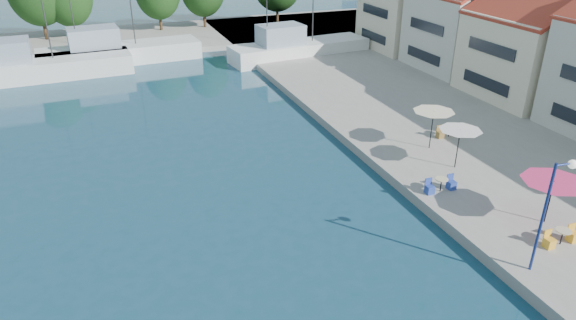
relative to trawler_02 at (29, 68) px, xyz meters
name	(u,v)px	position (x,y,z in m)	size (l,w,h in m)	color
quay_right	(532,113)	(36.95, -24.57, -0.77)	(32.00, 92.00, 0.60)	gray
quay_far	(102,42)	(6.95, 12.43, -0.77)	(90.00, 16.00, 0.60)	gray
building_04	(536,41)	(38.95, -21.57, 3.95)	(9.00, 8.80, 9.20)	#F7EAC5
building_05	(464,18)	(38.95, -12.57, 4.19)	(8.40, 8.80, 9.70)	silver
building_06	(411,2)	(38.95, -3.57, 4.43)	(9.00, 8.80, 10.20)	#F2E3C2
trawler_02	(29,68)	(0.00, 0.00, 0.00)	(17.82, 5.57, 10.20)	silver
trawler_03	(116,52)	(8.12, 3.29, 0.00)	(16.56, 5.46, 10.20)	silver
trawler_04	(297,49)	(26.23, -2.11, 0.00)	(15.53, 5.53, 10.20)	white
umbrella_pink	(553,186)	(25.39, -37.26, 1.53)	(3.09, 3.09, 2.24)	black
umbrella_white	(460,134)	(25.03, -30.75, 1.67)	(2.49, 2.49, 2.39)	black
umbrella_cream	(433,115)	(25.25, -27.84, 1.77)	(2.61, 2.61, 2.49)	black
cafe_table_01	(561,239)	(24.61, -38.97, -0.18)	(1.82, 0.70, 0.76)	black
cafe_table_02	(441,186)	(22.47, -32.88, -0.18)	(1.82, 0.70, 0.76)	black
cafe_table_03	(449,132)	(27.56, -26.72, -0.18)	(1.82, 0.70, 0.76)	black
street_lamp	(554,197)	(22.27, -39.94, 3.02)	(1.04, 0.36, 5.03)	navy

